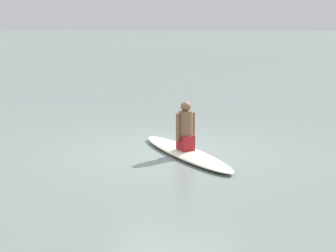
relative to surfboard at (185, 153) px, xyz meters
name	(u,v)px	position (x,y,z in m)	size (l,w,h in m)	color
ground_plane	(169,151)	(-0.23, -0.39, -0.05)	(400.00, 400.00, 0.00)	slate
surfboard	(185,153)	(0.00, 0.00, 0.00)	(3.07, 0.60, 0.11)	silver
person_paddler	(186,128)	(0.00, 0.00, 0.46)	(0.38, 0.38, 0.90)	#A51E23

